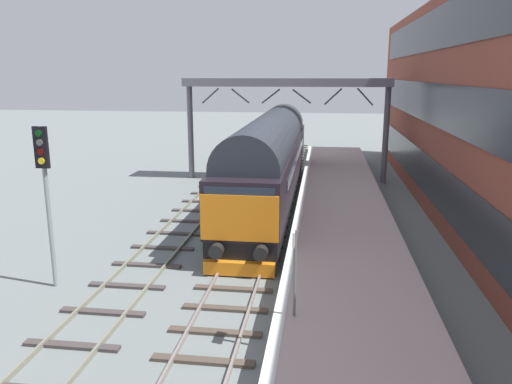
% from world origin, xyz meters
% --- Properties ---
extents(ground_plane, '(140.00, 140.00, 0.00)m').
position_xyz_m(ground_plane, '(0.00, 0.00, 0.00)').
color(ground_plane, slate).
rests_on(ground_plane, ground).
extents(track_main, '(2.50, 60.00, 0.15)m').
position_xyz_m(track_main, '(0.00, -0.00, 0.05)').
color(track_main, gray).
rests_on(track_main, ground).
extents(track_adjacent_west, '(2.50, 60.00, 0.15)m').
position_xyz_m(track_adjacent_west, '(-3.43, -0.00, 0.06)').
color(track_adjacent_west, gray).
rests_on(track_adjacent_west, ground).
extents(station_platform, '(4.00, 44.00, 1.01)m').
position_xyz_m(station_platform, '(3.60, 0.00, 0.50)').
color(station_platform, '#BCA8A2').
rests_on(station_platform, ground).
extents(station_building, '(4.07, 42.16, 10.26)m').
position_xyz_m(station_building, '(9.77, 4.71, 5.13)').
color(station_building, brown).
rests_on(station_building, ground).
extents(diesel_locomotive, '(2.74, 19.85, 4.68)m').
position_xyz_m(diesel_locomotive, '(0.00, 7.54, 2.49)').
color(diesel_locomotive, black).
rests_on(diesel_locomotive, ground).
extents(signal_post_mid, '(0.44, 0.22, 5.16)m').
position_xyz_m(signal_post_mid, '(-5.75, -3.86, 3.35)').
color(signal_post_mid, gray).
rests_on(signal_post_mid, ground).
extents(platform_number_sign, '(0.10, 0.44, 2.15)m').
position_xyz_m(platform_number_sign, '(2.09, -6.78, 2.42)').
color(platform_number_sign, slate).
rests_on(platform_number_sign, station_platform).
extents(overhead_footbridge, '(12.73, 2.00, 6.41)m').
position_xyz_m(overhead_footbridge, '(0.33, 13.59, 5.82)').
color(overhead_footbridge, slate).
rests_on(overhead_footbridge, ground).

